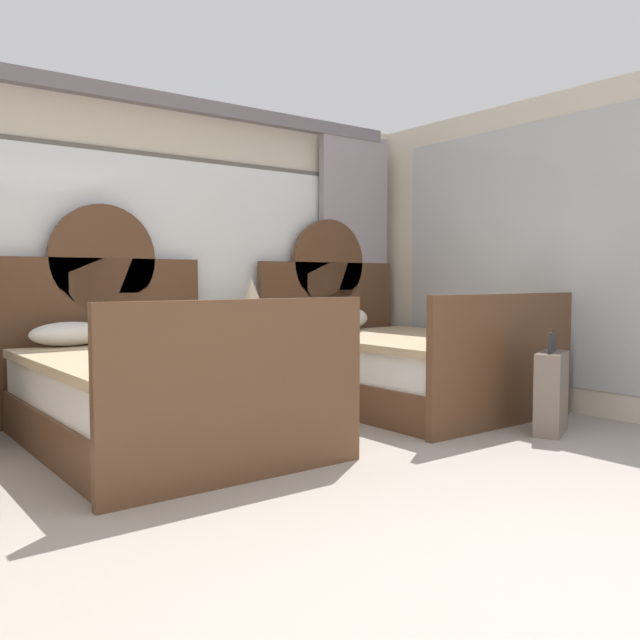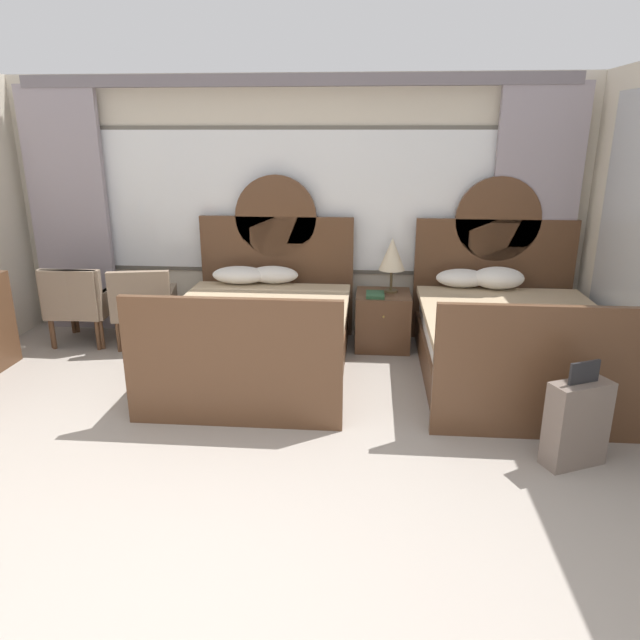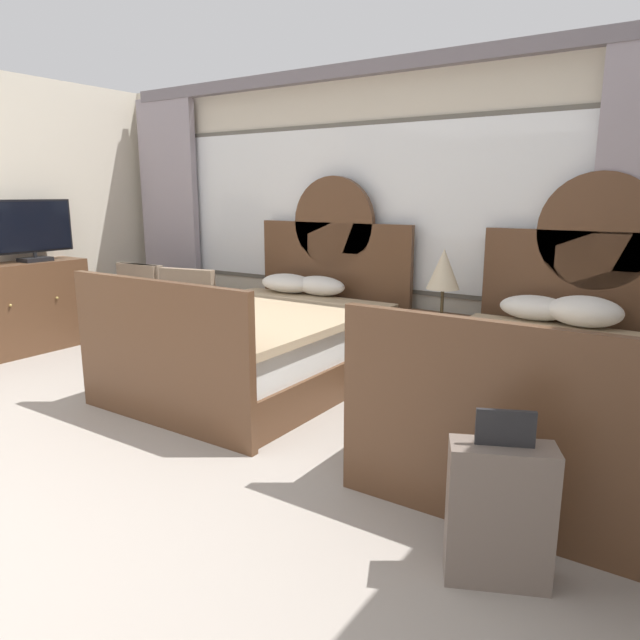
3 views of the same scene
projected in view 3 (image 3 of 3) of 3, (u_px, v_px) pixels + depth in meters
The scene contains 11 objects.
wall_back_window at pixel (358, 211), 5.42m from camera, with size 6.02×0.22×2.70m.
bed_near_window at pixel (266, 340), 4.80m from camera, with size 1.64×2.23×1.72m.
bed_near_mirror at pixel (555, 391), 3.57m from camera, with size 1.64×2.23×1.72m.
nightstand_between_beds at pixel (428, 351), 4.77m from camera, with size 0.55×0.58×0.57m.
table_lamp_on_nightstand at pixel (444, 270), 4.64m from camera, with size 0.27×0.27×0.56m.
book_on_nightstand at pixel (414, 317), 4.66m from camera, with size 0.18×0.26×0.03m.
tv_flatscreen at pixel (33, 230), 5.68m from camera, with size 0.20×0.82×0.60m.
armchair_by_window_left at pixel (199, 304), 5.93m from camera, with size 0.71×0.71×0.83m.
armchair_by_window_centre at pixel (154, 297), 6.29m from camera, with size 0.65×0.65×0.83m.
armchair_by_window_right at pixel (153, 297), 6.30m from camera, with size 0.62×0.62×0.83m.
suitcase_on_floor at pixel (499, 513), 2.33m from camera, with size 0.45×0.33×0.74m.
Camera 3 is at (2.76, -0.64, 1.56)m, focal length 32.47 mm.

